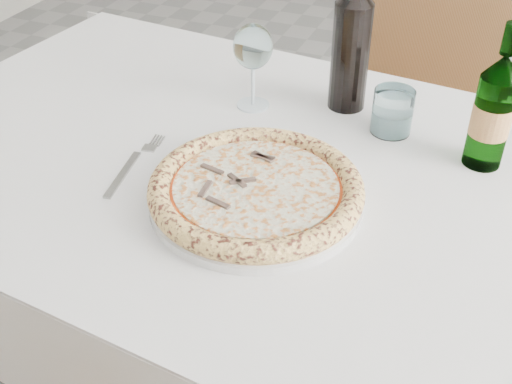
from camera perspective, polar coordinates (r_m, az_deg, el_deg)
dining_table at (r=1.10m, az=1.97°, el=-1.80°), size 1.50×0.99×0.76m
chair_far at (r=1.79m, az=12.96°, el=8.31°), size 0.47×0.47×0.93m
plate at (r=0.96m, az=0.00°, el=-0.54°), size 0.32×0.32×0.02m
pizza at (r=0.95m, az=-0.00°, el=0.31°), size 0.32×0.32×0.03m
fork at (r=1.07m, az=-10.98°, el=2.35°), size 0.03×0.19×0.00m
wine_glass at (r=1.17m, az=-0.28°, el=12.60°), size 0.07×0.07×0.16m
tumbler at (r=1.15m, az=12.01°, el=6.77°), size 0.07×0.07×0.08m
beer_bottle at (r=1.07m, az=20.32°, el=6.73°), size 0.06×0.06×0.24m
wine_bottle at (r=1.19m, az=8.45°, el=12.76°), size 0.07×0.07×0.28m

